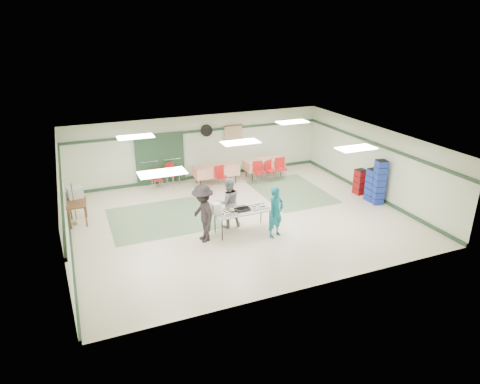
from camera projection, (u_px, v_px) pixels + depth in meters
name	position (u px, v px, depth m)	size (l,w,h in m)	color
floor	(240.00, 218.00, 14.70)	(11.00, 11.00, 0.00)	beige
ceiling	(241.00, 142.00, 13.71)	(11.00, 11.00, 0.00)	silver
wall_back	(200.00, 147.00, 18.07)	(11.00, 11.00, 0.00)	beige
wall_front	(312.00, 240.00, 10.34)	(11.00, 11.00, 0.00)	beige
wall_left	(64.00, 206.00, 12.25)	(9.00, 9.00, 0.00)	beige
wall_right	(375.00, 162.00, 16.16)	(9.00, 9.00, 0.00)	beige
trim_back	(199.00, 131.00, 17.78)	(11.00, 0.06, 0.10)	#203C26
baseboard_back	(201.00, 176.00, 18.52)	(11.00, 0.06, 0.12)	#203C26
trim_left	(61.00, 183.00, 12.01)	(9.00, 0.06, 0.10)	#203C26
baseboard_left	(71.00, 246.00, 12.74)	(9.00, 0.06, 0.12)	#203C26
trim_right	(376.00, 144.00, 15.89)	(9.00, 0.06, 0.10)	#203C26
baseboard_right	(370.00, 194.00, 16.62)	(9.00, 0.06, 0.12)	#203C26
green_patch_a	(162.00, 218.00, 14.67)	(3.50, 3.00, 0.01)	#65835F
green_patch_b	(291.00, 191.00, 16.99)	(2.50, 3.50, 0.01)	#65835F
double_door_left	(149.00, 160.00, 17.35)	(0.90, 0.06, 2.10)	gray
double_door_right	(172.00, 158.00, 17.69)	(0.90, 0.06, 2.10)	gray
door_frame	(160.00, 159.00, 17.50)	(2.00, 0.03, 2.15)	#203C26
wall_fan	(207.00, 131.00, 17.87)	(0.50, 0.50, 0.10)	black
scroll_banner	(233.00, 133.00, 18.37)	(0.80, 0.02, 0.60)	tan
serving_table	(242.00, 211.00, 13.48)	(1.92, 0.83, 0.76)	#B8B8B3
sheet_tray_right	(259.00, 207.00, 13.65)	(0.58, 0.44, 0.02)	silver
sheet_tray_mid	(239.00, 209.00, 13.47)	(0.61, 0.46, 0.02)	silver
sheet_tray_left	(228.00, 213.00, 13.20)	(0.60, 0.46, 0.02)	silver
baking_pan	(242.00, 209.00, 13.41)	(0.45, 0.28, 0.08)	black
foam_box_stack	(216.00, 209.00, 13.13)	(0.26, 0.24, 0.35)	white
volunteer_teal	(276.00, 212.00, 13.18)	(0.59, 0.39, 1.63)	#126D7F
volunteer_grey	(228.00, 203.00, 13.81)	(0.82, 0.64, 1.68)	gray
volunteer_dark	(203.00, 213.00, 12.87)	(1.17, 0.67, 1.81)	black
dining_table_a	(264.00, 164.00, 18.47)	(1.75, 0.86, 0.77)	red
dining_table_b	(216.00, 170.00, 17.69)	(1.84, 0.84, 0.77)	red
chair_a	(270.00, 168.00, 18.00)	(0.53, 0.53, 0.87)	red
chair_b	(258.00, 170.00, 17.81)	(0.45, 0.45, 0.90)	red
chair_c	(280.00, 166.00, 18.18)	(0.50, 0.50, 0.92)	red
chair_d	(220.00, 175.00, 17.21)	(0.48, 0.48, 0.90)	red
chair_loose_a	(171.00, 172.00, 17.48)	(0.59, 0.59, 0.94)	red
chair_loose_b	(156.00, 177.00, 17.09)	(0.44, 0.44, 0.83)	red
crate_stack_blue_a	(372.00, 185.00, 15.94)	(0.38, 0.38, 1.24)	#1A37A0
crate_stack_red	(360.00, 182.00, 16.59)	(0.38, 0.38, 0.99)	maroon
crate_stack_blue_b	(379.00, 182.00, 15.55)	(0.37, 0.37, 1.68)	#1A37A0
printer_table	(77.00, 205.00, 14.11)	(0.66, 0.98, 0.74)	brown
office_printer	(75.00, 192.00, 14.40)	(0.47, 0.41, 0.37)	#BBBCB6
broom	(74.00, 202.00, 14.07)	(0.03, 0.03, 1.43)	brown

